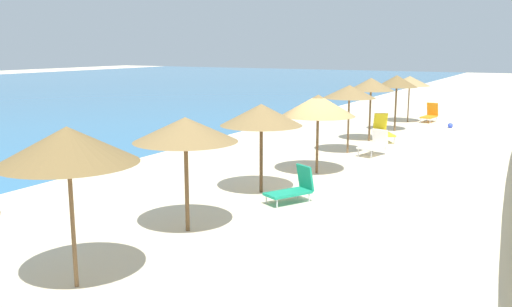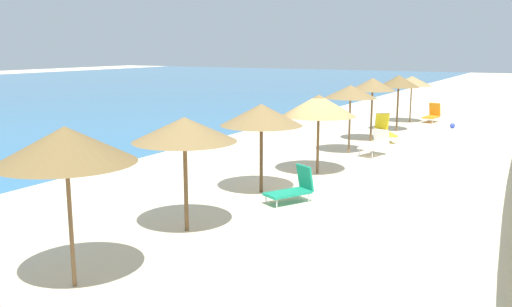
{
  "view_description": "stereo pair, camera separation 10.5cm",
  "coord_description": "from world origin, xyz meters",
  "px_view_note": "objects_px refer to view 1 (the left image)",
  "views": [
    {
      "loc": [
        -16.14,
        -6.44,
        4.14
      ],
      "look_at": [
        -2.74,
        0.93,
        1.18
      ],
      "focal_mm": 38.91,
      "sensor_mm": 36.0,
      "label": 1
    },
    {
      "loc": [
        -16.09,
        -6.54,
        4.14
      ],
      "look_at": [
        -2.74,
        0.93,
        1.18
      ],
      "focal_mm": 38.91,
      "sensor_mm": 36.0,
      "label": 2
    }
  ],
  "objects_px": {
    "lounge_chair_0": "(430,114)",
    "lounge_chair_1": "(293,188)",
    "lounge_chair_3": "(383,130)",
    "beach_ball": "(450,126)",
    "beach_umbrella_3": "(185,130)",
    "beach_umbrella_2": "(68,145)",
    "beach_umbrella_5": "(318,105)",
    "beach_umbrella_7": "(371,84)",
    "beach_umbrella_8": "(397,81)",
    "beach_umbrella_6": "(349,92)",
    "beach_umbrella_4": "(261,115)",
    "lounge_chair_2": "(375,144)",
    "beach_umbrella_9": "(410,81)"
  },
  "relations": [
    {
      "from": "lounge_chair_0",
      "to": "lounge_chair_1",
      "type": "bearing_deg",
      "value": 97.62
    },
    {
      "from": "lounge_chair_3",
      "to": "beach_ball",
      "type": "xyz_separation_m",
      "value": [
        5.59,
        -1.94,
        -0.36
      ]
    },
    {
      "from": "beach_umbrella_3",
      "to": "lounge_chair_1",
      "type": "xyz_separation_m",
      "value": [
        3.32,
        -1.11,
        -1.94
      ]
    },
    {
      "from": "beach_umbrella_3",
      "to": "lounge_chair_1",
      "type": "bearing_deg",
      "value": -18.51
    },
    {
      "from": "lounge_chair_3",
      "to": "beach_umbrella_2",
      "type": "bearing_deg",
      "value": 56.28
    },
    {
      "from": "beach_umbrella_5",
      "to": "beach_umbrella_7",
      "type": "relative_size",
      "value": 0.93
    },
    {
      "from": "lounge_chair_3",
      "to": "beach_umbrella_5",
      "type": "bearing_deg",
      "value": 56.67
    },
    {
      "from": "beach_umbrella_3",
      "to": "beach_umbrella_5",
      "type": "distance_m",
      "value": 6.89
    },
    {
      "from": "beach_umbrella_8",
      "to": "lounge_chair_3",
      "type": "bearing_deg",
      "value": -174.3
    },
    {
      "from": "beach_umbrella_2",
      "to": "beach_umbrella_6",
      "type": "height_order",
      "value": "beach_umbrella_2"
    },
    {
      "from": "beach_umbrella_4",
      "to": "lounge_chair_1",
      "type": "relative_size",
      "value": 1.79
    },
    {
      "from": "beach_umbrella_4",
      "to": "beach_umbrella_8",
      "type": "relative_size",
      "value": 0.92
    },
    {
      "from": "lounge_chair_0",
      "to": "lounge_chair_3",
      "type": "relative_size",
      "value": 0.85
    },
    {
      "from": "beach_umbrella_6",
      "to": "lounge_chair_2",
      "type": "bearing_deg",
      "value": -86.43
    },
    {
      "from": "beach_umbrella_7",
      "to": "beach_umbrella_8",
      "type": "bearing_deg",
      "value": -3.39
    },
    {
      "from": "beach_umbrella_4",
      "to": "beach_umbrella_7",
      "type": "distance_m",
      "value": 10.14
    },
    {
      "from": "beach_umbrella_4",
      "to": "lounge_chair_2",
      "type": "relative_size",
      "value": 1.85
    },
    {
      "from": "beach_umbrella_2",
      "to": "lounge_chair_3",
      "type": "xyz_separation_m",
      "value": [
        17.67,
        -0.34,
        -2.03
      ]
    },
    {
      "from": "beach_umbrella_8",
      "to": "lounge_chair_3",
      "type": "xyz_separation_m",
      "value": [
        -3.19,
        -0.32,
        -1.98
      ]
    },
    {
      "from": "beach_umbrella_2",
      "to": "beach_umbrella_4",
      "type": "relative_size",
      "value": 1.11
    },
    {
      "from": "beach_umbrella_3",
      "to": "beach_umbrella_4",
      "type": "relative_size",
      "value": 1.02
    },
    {
      "from": "beach_umbrella_6",
      "to": "beach_umbrella_7",
      "type": "bearing_deg",
      "value": 2.38
    },
    {
      "from": "beach_umbrella_3",
      "to": "beach_umbrella_6",
      "type": "bearing_deg",
      "value": -0.02
    },
    {
      "from": "beach_umbrella_5",
      "to": "beach_umbrella_8",
      "type": "relative_size",
      "value": 0.94
    },
    {
      "from": "beach_umbrella_5",
      "to": "lounge_chair_0",
      "type": "distance_m",
      "value": 15.06
    },
    {
      "from": "beach_umbrella_2",
      "to": "beach_umbrella_3",
      "type": "height_order",
      "value": "beach_umbrella_2"
    },
    {
      "from": "beach_umbrella_2",
      "to": "beach_umbrella_3",
      "type": "relative_size",
      "value": 1.09
    },
    {
      "from": "lounge_chair_1",
      "to": "beach_umbrella_8",
      "type": "bearing_deg",
      "value": -57.88
    },
    {
      "from": "beach_umbrella_6",
      "to": "lounge_chair_0",
      "type": "height_order",
      "value": "beach_umbrella_6"
    },
    {
      "from": "beach_umbrella_5",
      "to": "lounge_chair_1",
      "type": "height_order",
      "value": "beach_umbrella_5"
    },
    {
      "from": "beach_umbrella_4",
      "to": "beach_umbrella_6",
      "type": "xyz_separation_m",
      "value": [
        6.94,
        -0.15,
        0.17
      ]
    },
    {
      "from": "beach_umbrella_7",
      "to": "beach_umbrella_9",
      "type": "xyz_separation_m",
      "value": [
        7.15,
        0.04,
        -0.23
      ]
    },
    {
      "from": "beach_umbrella_2",
      "to": "beach_umbrella_8",
      "type": "height_order",
      "value": "beach_umbrella_2"
    },
    {
      "from": "lounge_chair_1",
      "to": "beach_umbrella_5",
      "type": "bearing_deg",
      "value": -49.32
    },
    {
      "from": "beach_umbrella_7",
      "to": "lounge_chair_3",
      "type": "bearing_deg",
      "value": -58.86
    },
    {
      "from": "lounge_chair_1",
      "to": "beach_umbrella_7",
      "type": "bearing_deg",
      "value": -55.4
    },
    {
      "from": "beach_umbrella_3",
      "to": "beach_umbrella_4",
      "type": "distance_m",
      "value": 3.82
    },
    {
      "from": "beach_umbrella_3",
      "to": "beach_ball",
      "type": "distance_m",
      "value": 20.12
    },
    {
      "from": "beach_umbrella_6",
      "to": "beach_ball",
      "type": "bearing_deg",
      "value": -14.38
    },
    {
      "from": "lounge_chair_3",
      "to": "beach_ball",
      "type": "distance_m",
      "value": 5.92
    },
    {
      "from": "beach_umbrella_7",
      "to": "beach_ball",
      "type": "height_order",
      "value": "beach_umbrella_7"
    },
    {
      "from": "beach_umbrella_3",
      "to": "beach_umbrella_9",
      "type": "relative_size",
      "value": 1.02
    },
    {
      "from": "beach_umbrella_8",
      "to": "lounge_chair_1",
      "type": "xyz_separation_m",
      "value": [
        -14.15,
        -1.03,
        -2.08
      ]
    },
    {
      "from": "beach_umbrella_9",
      "to": "beach_umbrella_6",
      "type": "bearing_deg",
      "value": -179.07
    },
    {
      "from": "beach_umbrella_7",
      "to": "lounge_chair_1",
      "type": "relative_size",
      "value": 1.96
    },
    {
      "from": "beach_umbrella_2",
      "to": "beach_ball",
      "type": "height_order",
      "value": "beach_umbrella_2"
    },
    {
      "from": "beach_umbrella_4",
      "to": "beach_umbrella_5",
      "type": "height_order",
      "value": "beach_umbrella_5"
    },
    {
      "from": "beach_umbrella_2",
      "to": "beach_umbrella_5",
      "type": "height_order",
      "value": "beach_umbrella_2"
    },
    {
      "from": "beach_umbrella_9",
      "to": "beach_umbrella_2",
      "type": "bearing_deg",
      "value": -179.48
    },
    {
      "from": "beach_umbrella_9",
      "to": "lounge_chair_2",
      "type": "xyz_separation_m",
      "value": [
        -10.28,
        -1.23,
        -1.84
      ]
    }
  ]
}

